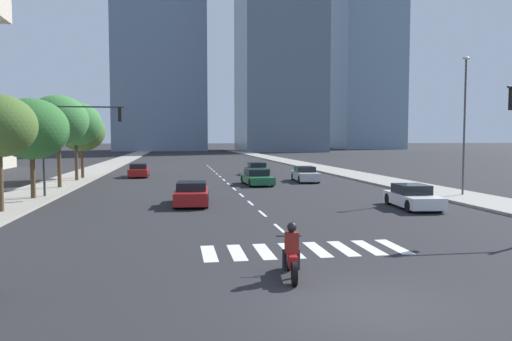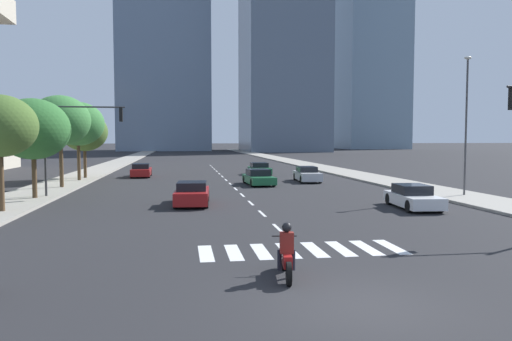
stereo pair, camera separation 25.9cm
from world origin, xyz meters
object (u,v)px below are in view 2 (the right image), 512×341
at_px(street_tree_fourth, 78,124).
at_px(sedan_silver_4, 307,175).
at_px(street_lamp_east, 466,116).
at_px(sedan_green_1, 259,169).
at_px(street_tree_fifth, 84,132).
at_px(sedan_green_2, 259,178).
at_px(traffic_signal_far, 75,130).
at_px(sedan_red_5, 141,171).
at_px(street_tree_third, 60,121).
at_px(sedan_red_0, 192,194).
at_px(motorcycle_trailing, 286,256).
at_px(sedan_white_3, 413,197).
at_px(street_tree_second, 33,129).

bearing_deg(street_tree_fourth, sedan_silver_4, -7.77).
bearing_deg(street_tree_fourth, street_lamp_east, -29.97).
xyz_separation_m(sedan_green_1, street_tree_fifth, (-16.62, -3.29, 3.74)).
relative_size(sedan_green_2, traffic_signal_far, 0.81).
height_order(sedan_red_5, street_tree_third, street_tree_third).
relative_size(sedan_silver_4, street_tree_third, 0.71).
height_order(sedan_red_0, street_lamp_east, street_lamp_east).
relative_size(sedan_red_5, street_tree_third, 0.68).
distance_m(street_tree_third, street_tree_fourth, 6.15).
bearing_deg(street_tree_fifth, sedan_green_1, 11.20).
height_order(sedan_red_0, traffic_signal_far, traffic_signal_far).
distance_m(sedan_red_0, traffic_signal_far, 9.08).
distance_m(sedan_silver_4, street_tree_third, 20.22).
relative_size(sedan_green_1, sedan_green_2, 0.93).
height_order(motorcycle_trailing, sedan_red_5, motorcycle_trailing).
xyz_separation_m(sedan_green_1, sedan_silver_4, (2.81, -8.61, 0.03)).
xyz_separation_m(sedan_silver_4, traffic_signal_far, (-17.21, -9.18, 3.63)).
bearing_deg(sedan_silver_4, sedan_green_2, -59.77).
height_order(motorcycle_trailing, traffic_signal_far, traffic_signal_far).
height_order(motorcycle_trailing, street_tree_fifth, street_tree_fifth).
distance_m(sedan_green_2, sedan_white_3, 15.56).
bearing_deg(sedan_green_2, sedan_white_3, 19.93).
xyz_separation_m(traffic_signal_far, street_tree_fifth, (-2.21, 14.51, 0.08)).
xyz_separation_m(street_tree_second, street_tree_fifth, (0.00, 15.45, 0.06)).
relative_size(street_tree_second, street_tree_fourth, 0.89).
bearing_deg(sedan_silver_4, street_tree_third, -76.47).
xyz_separation_m(street_tree_third, street_tree_fifth, (-0.00, 8.82, -0.69)).
relative_size(motorcycle_trailing, sedan_white_3, 0.46).
distance_m(sedan_green_1, sedan_white_3, 25.64).
height_order(sedan_green_2, street_tree_fourth, street_tree_fourth).
xyz_separation_m(sedan_green_1, street_tree_fourth, (-16.62, -5.96, 4.38)).
height_order(street_lamp_east, street_tree_third, street_lamp_east).
height_order(motorcycle_trailing, sedan_red_0, motorcycle_trailing).
bearing_deg(sedan_white_3, street_tree_fifth, -131.86).
bearing_deg(street_lamp_east, sedan_green_1, 114.72).
bearing_deg(sedan_green_2, sedan_red_5, -137.24).
relative_size(traffic_signal_far, street_tree_fourth, 0.89).
bearing_deg(sedan_silver_4, motorcycle_trailing, -12.34).
relative_size(sedan_green_2, sedan_red_5, 1.06).
height_order(sedan_green_2, sedan_white_3, same).
bearing_deg(sedan_green_2, street_lamp_east, 45.60).
relative_size(sedan_green_2, sedan_silver_4, 1.01).
bearing_deg(street_tree_fourth, sedan_red_5, 44.52).
bearing_deg(street_tree_fifth, street_tree_second, -90.00).
distance_m(sedan_green_2, street_tree_fourth, 16.23).
xyz_separation_m(sedan_white_3, street_lamp_east, (5.51, 4.13, 4.51)).
xyz_separation_m(sedan_green_2, sedan_white_3, (6.05, -14.34, 0.00)).
bearing_deg(street_tree_fifth, sedan_green_2, -27.37).
bearing_deg(street_lamp_east, sedan_red_0, -176.62).
distance_m(sedan_green_2, street_tree_fifth, 17.09).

